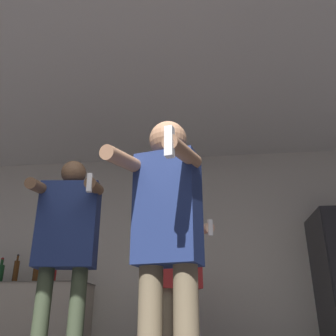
{
  "coord_description": "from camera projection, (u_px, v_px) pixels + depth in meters",
  "views": [
    {
      "loc": [
        0.6,
        -1.16,
        0.52
      ],
      "look_at": [
        0.38,
        0.68,
        1.29
      ],
      "focal_mm": 40.0,
      "sensor_mm": 36.0,
      "label": 1
    }
  ],
  "objects": [
    {
      "name": "wall_back",
      "position": [
        163.0,
        255.0,
        4.55
      ],
      "size": [
        7.0,
        0.06,
        2.55
      ],
      "color": "beige",
      "rests_on": "ground_plane"
    },
    {
      "name": "ceiling_slab",
      "position": [
        140.0,
        83.0,
        3.47
      ],
      "size": [
        7.0,
        3.9,
        0.05
      ],
      "color": "silver",
      "rests_on": "wall_back"
    },
    {
      "name": "counter",
      "position": [
        23.0,
        327.0,
        4.13
      ],
      "size": [
        1.43,
        0.56,
        0.93
      ],
      "color": "#BCB29E",
      "rests_on": "ground_plane"
    },
    {
      "name": "bottle_amber_bourbon",
      "position": [
        16.0,
        271.0,
        4.33
      ],
      "size": [
        0.06,
        0.06,
        0.33
      ],
      "color": "#563314",
      "rests_on": "counter"
    },
    {
      "name": "bottle_short_whiskey",
      "position": [
        37.0,
        274.0,
        4.29
      ],
      "size": [
        0.09,
        0.09,
        0.27
      ],
      "color": "#563314",
      "rests_on": "counter"
    },
    {
      "name": "bottle_brown_liquor",
      "position": [
        0.0,
        273.0,
        4.35
      ],
      "size": [
        0.08,
        0.08,
        0.3
      ],
      "color": "#194723",
      "rests_on": "counter"
    },
    {
      "name": "bottle_dark_rum",
      "position": [
        53.0,
        272.0,
        4.28
      ],
      "size": [
        0.09,
        0.09,
        0.3
      ],
      "color": "maroon",
      "rests_on": "counter"
    },
    {
      "name": "person_woman_foreground",
      "position": [
        167.0,
        235.0,
        1.86
      ],
      "size": [
        0.46,
        0.58,
        1.56
      ],
      "color": "#75664C",
      "rests_on": "ground_plane"
    },
    {
      "name": "person_man_side",
      "position": [
        66.0,
        243.0,
        2.88
      ],
      "size": [
        0.56,
        0.49,
        1.77
      ],
      "color": "#38422D",
      "rests_on": "ground_plane"
    },
    {
      "name": "person_spectator_back",
      "position": [
        178.0,
        271.0,
        3.4
      ],
      "size": [
        0.58,
        0.61,
        1.59
      ],
      "color": "#75664C",
      "rests_on": "ground_plane"
    }
  ]
}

